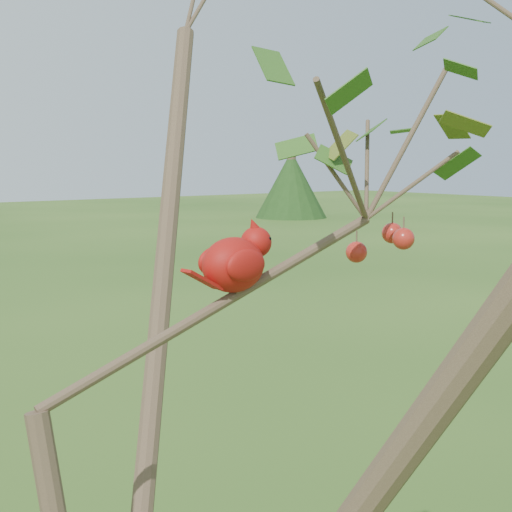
% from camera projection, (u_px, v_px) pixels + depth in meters
% --- Properties ---
extents(crabapple_tree, '(2.35, 2.05, 2.95)m').
position_uv_depth(crabapple_tree, '(123.00, 300.00, 1.04)').
color(crabapple_tree, '#3D2E21').
rests_on(crabapple_tree, ground).
extents(cardinal, '(0.19, 0.10, 0.13)m').
position_uv_depth(cardinal, '(236.00, 261.00, 1.27)').
color(cardinal, '#A3120D').
rests_on(cardinal, ground).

